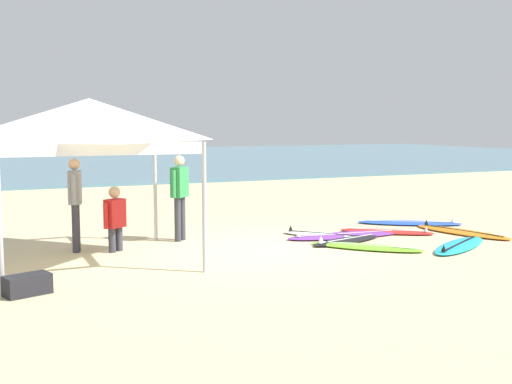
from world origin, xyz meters
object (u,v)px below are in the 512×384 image
object	(u,v)px
canopy_tent	(89,120)
surfboard_red	(387,231)
surfboard_black	(346,240)
person_green	(180,192)
surfboard_white	(324,235)
surfboard_cyan	(459,245)
surfboard_lime	(365,247)
surfboard_orange	(462,232)
gear_bag_near_tent	(27,285)
surfboard_blue	(410,223)
person_red	(115,216)
person_grey	(75,198)
surfboard_purple	(345,235)

from	to	relation	value
canopy_tent	surfboard_red	xyz separation A→B (m)	(6.24, 0.32, -2.35)
surfboard_black	person_green	xyz separation A→B (m)	(-2.95, 1.50, 0.95)
canopy_tent	person_green	distance (m)	2.70
canopy_tent	surfboard_white	xyz separation A→B (m)	(4.79, 0.51, -2.35)
canopy_tent	surfboard_cyan	size ratio (longest dim) A/B	1.41
surfboard_black	surfboard_lime	bearing A→B (deg)	-90.90
surfboard_black	surfboard_white	bearing A→B (deg)	96.42
surfboard_orange	surfboard_cyan	size ratio (longest dim) A/B	1.07
canopy_tent	gear_bag_near_tent	distance (m)	3.09
surfboard_white	surfboard_cyan	world-z (taller)	same
surfboard_white	surfboard_cyan	distance (m)	2.70
surfboard_lime	surfboard_red	size ratio (longest dim) A/B	1.04
surfboard_orange	surfboard_blue	world-z (taller)	same
surfboard_cyan	surfboard_red	xyz separation A→B (m)	(-0.33, 1.85, 0.00)
surfboard_white	person_green	world-z (taller)	person_green
surfboard_blue	gear_bag_near_tent	bearing A→B (deg)	-161.61
surfboard_cyan	surfboard_orange	bearing A→B (deg)	46.54
surfboard_orange	surfboard_black	xyz separation A→B (m)	(-2.79, 0.15, 0.00)
surfboard_red	person_red	distance (m)	5.76
surfboard_black	person_green	bearing A→B (deg)	153.09
surfboard_cyan	gear_bag_near_tent	bearing A→B (deg)	-178.24
canopy_tent	surfboard_black	size ratio (longest dim) A/B	1.65
person_red	gear_bag_near_tent	world-z (taller)	person_red
canopy_tent	person_grey	world-z (taller)	canopy_tent
surfboard_lime	person_green	distance (m)	3.79
surfboard_orange	surfboard_white	xyz separation A→B (m)	(-2.87, 0.88, 0.00)
surfboard_blue	person_grey	world-z (taller)	person_grey
surfboard_blue	surfboard_cyan	world-z (taller)	same
person_grey	gear_bag_near_tent	size ratio (longest dim) A/B	2.85
surfboard_black	gear_bag_near_tent	world-z (taller)	gear_bag_near_tent
person_grey	person_red	world-z (taller)	person_grey
surfboard_blue	surfboard_white	xyz separation A→B (m)	(-2.64, -0.59, 0.00)
person_grey	person_green	size ratio (longest dim) A/B	1.00
canopy_tent	surfboard_cyan	world-z (taller)	canopy_tent
surfboard_red	surfboard_black	xyz separation A→B (m)	(-1.36, -0.54, 0.00)
surfboard_blue	gear_bag_near_tent	world-z (taller)	gear_bag_near_tent
canopy_tent	person_green	world-z (taller)	canopy_tent
surfboard_blue	gear_bag_near_tent	distance (m)	9.07
canopy_tent	person_red	distance (m)	1.94
surfboard_blue	surfboard_purple	xyz separation A→B (m)	(-2.26, -0.79, -0.00)
surfboard_purple	person_green	bearing A→B (deg)	163.33
surfboard_orange	surfboard_purple	bearing A→B (deg)	164.92
surfboard_orange	surfboard_white	bearing A→B (deg)	163.01
surfboard_white	person_grey	xyz separation A→B (m)	(-4.93, 0.49, 0.95)
surfboard_black	surfboard_purple	xyz separation A→B (m)	(0.30, 0.52, -0.00)
person_red	surfboard_orange	bearing A→B (deg)	-8.50
surfboard_blue	surfboard_red	xyz separation A→B (m)	(-1.20, -0.78, 0.00)
surfboard_black	gear_bag_near_tent	distance (m)	6.24
surfboard_orange	surfboard_purple	xyz separation A→B (m)	(-2.49, 0.67, -0.00)
person_grey	surfboard_purple	bearing A→B (deg)	-7.53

